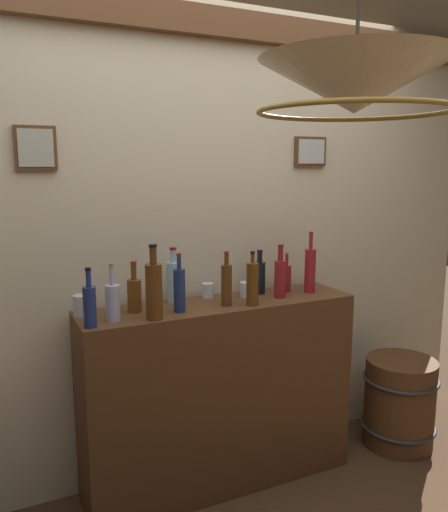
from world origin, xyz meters
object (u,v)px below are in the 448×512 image
at_px(liquor_bottle_port, 286,278).
at_px(liquor_bottle_whiskey, 252,283).
at_px(liquor_bottle_rum, 134,294).
at_px(glass_tumbler_highball, 82,306).
at_px(liquor_bottle_rye, 280,277).
at_px(glass_tumbler_shot, 208,290).
at_px(pendant_lamp, 355,88).
at_px(liquor_bottle_bourbon, 113,301).
at_px(liquor_bottle_sherry, 259,276).
at_px(liquor_bottle_vermouth, 174,280).
at_px(glass_tumbler_rocks, 246,289).
at_px(liquor_bottle_vodka, 179,289).
at_px(liquor_bottle_amaro, 226,284).
at_px(liquor_bottle_gin, 154,290).
at_px(liquor_bottle_tequila, 310,270).
at_px(wooden_barrel, 399,402).
at_px(liquor_bottle_scotch, 90,305).

height_order(liquor_bottle_port, liquor_bottle_whiskey, liquor_bottle_whiskey).
xyz_separation_m(liquor_bottle_rum, glass_tumbler_highball, (-0.24, 0.03, -0.04)).
relative_size(liquor_bottle_rye, glass_tumbler_shot, 3.75).
height_order(glass_tumbler_shot, pendant_lamp, pendant_lamp).
distance_m(liquor_bottle_bourbon, liquor_bottle_sherry, 0.85).
bearing_deg(glass_tumbler_shot, liquor_bottle_vermouth, -178.76).
xyz_separation_m(glass_tumbler_highball, pendant_lamp, (0.67, -1.05, 0.87)).
distance_m(liquor_bottle_rye, glass_tumbler_shot, 0.39).
relative_size(liquor_bottle_rum, liquor_bottle_sherry, 1.02).
bearing_deg(pendant_lamp, glass_tumbler_rocks, 79.79).
bearing_deg(liquor_bottle_port, liquor_bottle_whiskey, -152.12).
height_order(liquor_bottle_vodka, liquor_bottle_amaro, liquor_bottle_vodka).
bearing_deg(liquor_bottle_amaro, liquor_bottle_gin, -170.46).
bearing_deg(glass_tumbler_shot, glass_tumbler_rocks, -21.92).
height_order(liquor_bottle_port, glass_tumbler_highball, liquor_bottle_port).
bearing_deg(liquor_bottle_sherry, glass_tumbler_rocks, -162.07).
relative_size(liquor_bottle_rum, liquor_bottle_amaro, 0.89).
xyz_separation_m(liquor_bottle_tequila, pendant_lamp, (-0.55, -0.97, 0.79)).
height_order(glass_tumbler_shot, wooden_barrel, glass_tumbler_shot).
xyz_separation_m(liquor_bottle_whiskey, wooden_barrel, (1.01, -0.02, -0.83)).
relative_size(liquor_bottle_bourbon, liquor_bottle_rum, 1.08).
bearing_deg(glass_tumbler_shot, glass_tumbler_highball, -174.56).
xyz_separation_m(liquor_bottle_rye, liquor_bottle_scotch, (-1.00, -0.08, -0.01)).
bearing_deg(liquor_bottle_amaro, liquor_bottle_rum, 168.58).
xyz_separation_m(liquor_bottle_port, glass_tumbler_highball, (-1.10, 0.01, -0.03)).
bearing_deg(liquor_bottle_amaro, liquor_bottle_whiskey, -22.63).
height_order(liquor_bottle_rye, liquor_bottle_tequila, liquor_bottle_tequila).
distance_m(liquor_bottle_port, liquor_bottle_sherry, 0.16).
bearing_deg(glass_tumbler_shot, wooden_barrel, -12.57).
relative_size(liquor_bottle_whiskey, wooden_barrel, 0.51).
bearing_deg(liquor_bottle_sherry, liquor_bottle_rye, -65.72).
xyz_separation_m(glass_tumbler_shot, pendant_lamp, (0.00, -1.12, 0.88)).
distance_m(liquor_bottle_whiskey, liquor_bottle_vermouth, 0.40).
height_order(liquor_bottle_vodka, liquor_bottle_tequila, liquor_bottle_tequila).
height_order(liquor_bottle_vermouth, pendant_lamp, pendant_lamp).
distance_m(liquor_bottle_amaro, liquor_bottle_gin, 0.40).
distance_m(liquor_bottle_gin, glass_tumbler_highball, 0.36).
distance_m(liquor_bottle_rye, glass_tumbler_rocks, 0.19).
relative_size(liquor_bottle_rum, liquor_bottle_tequila, 0.73).
distance_m(liquor_bottle_sherry, glass_tumbler_shot, 0.30).
distance_m(liquor_bottle_gin, wooden_barrel, 1.75).
xyz_separation_m(liquor_bottle_port, glass_tumbler_rocks, (-0.25, -0.00, -0.04)).
relative_size(liquor_bottle_rye, liquor_bottle_sherry, 1.18).
bearing_deg(wooden_barrel, liquor_bottle_port, 165.68).
relative_size(liquor_bottle_sherry, glass_tumbler_highball, 2.40).
distance_m(glass_tumbler_highball, wooden_barrel, 1.98).
xyz_separation_m(liquor_bottle_whiskey, glass_tumbler_shot, (-0.14, 0.24, -0.07)).
distance_m(liquor_bottle_bourbon, liquor_bottle_amaro, 0.57).
height_order(liquor_bottle_port, liquor_bottle_tequila, liquor_bottle_tequila).
distance_m(liquor_bottle_scotch, liquor_bottle_rum, 0.28).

